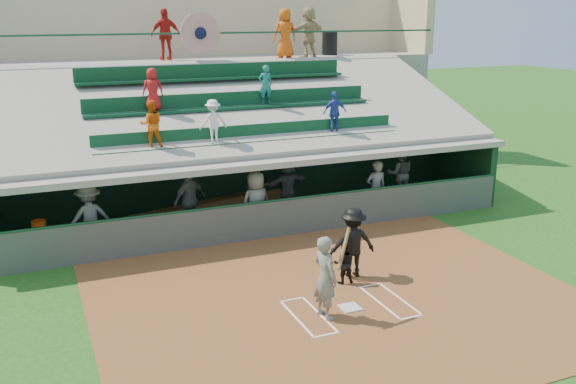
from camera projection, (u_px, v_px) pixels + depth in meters
name	position (u px, v px, depth m)	size (l,w,h in m)	color
ground	(350.00, 309.00, 14.30)	(100.00, 100.00, 0.00)	#1F4E16
dirt_slab	(340.00, 300.00, 14.74)	(11.00, 9.00, 0.02)	brown
home_plate	(350.00, 308.00, 14.29)	(0.43, 0.43, 0.03)	silver
batters_box_chalk	(350.00, 308.00, 14.29)	(2.65, 1.85, 0.01)	white
dugout_floor	(250.00, 220.00, 20.29)	(16.00, 3.50, 0.04)	gray
concourse_slab	(193.00, 117.00, 25.66)	(20.00, 3.00, 4.60)	gray
grandstand	(214.00, 130.00, 23.02)	(20.40, 10.40, 7.80)	#4B504B
batter_at_plate	(325.00, 277.00, 13.64)	(0.91, 0.79, 1.95)	#5D5F5A
catcher	(343.00, 263.00, 15.49)	(0.50, 0.39, 1.03)	black
home_umpire	(353.00, 242.00, 15.83)	(1.14, 0.66, 1.77)	black
dugout_bench	(237.00, 201.00, 21.43)	(14.41, 0.43, 0.43)	#946235
white_table	(41.00, 245.00, 17.16)	(0.71, 0.53, 0.62)	white
water_cooler	(39.00, 227.00, 17.05)	(0.38, 0.38, 0.38)	#E14B0D
dugout_player_a	(89.00, 217.00, 17.42)	(1.23, 0.71, 1.90)	#5D5F5A
dugout_player_b	(190.00, 200.00, 18.87)	(1.16, 0.48, 1.98)	#5B5D58
dugout_player_c	(256.00, 203.00, 18.68)	(0.93, 0.61, 1.91)	#565954
dugout_player_d	(287.00, 185.00, 20.81)	(1.70, 0.54, 1.83)	#585A55
dugout_player_e	(376.00, 189.00, 20.28)	(0.67, 0.44, 1.84)	#565853
dugout_player_f	(400.00, 174.00, 22.15)	(0.91, 0.71, 1.86)	#5C5F5A
trash_bin	(330.00, 43.00, 26.71)	(0.63, 0.63, 0.95)	black
concourse_staff_a	(166.00, 34.00, 23.82)	(1.11, 0.46, 1.89)	#AB1813
concourse_staff_b	(285.00, 33.00, 24.75)	(0.93, 0.60, 1.90)	#D34A0C
concourse_staff_c	(309.00, 32.00, 25.43)	(1.82, 0.58, 1.96)	tan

